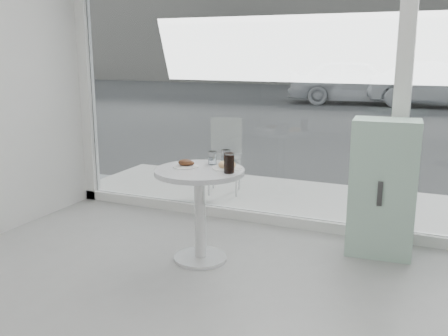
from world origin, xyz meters
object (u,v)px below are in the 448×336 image
at_px(mint_cabinet, 383,188).
at_px(car_silver, 442,85).
at_px(main_table, 200,196).
at_px(water_tumbler_b, 226,158).
at_px(plate_fritter, 186,164).
at_px(plate_donut, 227,166).
at_px(car_white, 356,81).
at_px(water_tumbler_a, 212,159).
at_px(cola_glass, 229,163).
at_px(patio_chair, 225,150).

distance_m(mint_cabinet, car_silver, 12.57).
distance_m(main_table, mint_cabinet, 1.52).
distance_m(car_silver, water_tumbler_b, 13.14).
bearing_deg(car_silver, plate_fritter, 172.41).
xyz_separation_m(mint_cabinet, plate_donut, (-1.13, -0.64, 0.22)).
distance_m(car_white, plate_donut, 13.37).
bearing_deg(plate_fritter, mint_cabinet, 26.64).
distance_m(water_tumbler_a, cola_glass, 0.33).
height_order(mint_cabinet, plate_donut, mint_cabinet).
relative_size(patio_chair, water_tumbler_b, 7.32).
bearing_deg(water_tumbler_a, water_tumbler_b, 33.31).
distance_m(car_white, cola_glass, 13.50).
relative_size(patio_chair, car_white, 0.20).
bearing_deg(mint_cabinet, car_silver, 84.34).
bearing_deg(cola_glass, plate_donut, 119.28).
relative_size(plate_donut, water_tumbler_a, 2.18).
xyz_separation_m(water_tumbler_b, cola_glass, (0.15, -0.28, 0.02)).
height_order(patio_chair, car_silver, car_silver).
relative_size(patio_chair, car_silver, 0.21).
xyz_separation_m(mint_cabinet, plate_fritter, (-1.45, -0.73, 0.22)).
bearing_deg(patio_chair, car_silver, 63.30).
distance_m(main_table, car_silver, 13.41).
relative_size(main_table, car_silver, 0.18).
bearing_deg(car_white, cola_glass, 176.97).
xyz_separation_m(plate_donut, cola_glass, (0.07, -0.13, 0.05)).
relative_size(water_tumbler_b, cola_glass, 0.76).
distance_m(car_white, plate_fritter, 13.43).
relative_size(mint_cabinet, cola_glass, 7.36).
height_order(main_table, mint_cabinet, mint_cabinet).
bearing_deg(main_table, plate_donut, 28.09).
xyz_separation_m(plate_donut, water_tumbler_a, (-0.17, 0.09, 0.03)).
relative_size(plate_fritter, cola_glass, 1.31).
height_order(car_silver, water_tumbler_b, car_silver).
xyz_separation_m(plate_donut, water_tumbler_b, (-0.08, 0.15, 0.03)).
bearing_deg(cola_glass, plate_fritter, 174.78).
relative_size(water_tumbler_a, water_tumbler_b, 0.93).
relative_size(patio_chair, plate_fritter, 4.25).
relative_size(car_silver, plate_donut, 17.41).
bearing_deg(plate_fritter, plate_donut, 16.09).
relative_size(car_white, water_tumbler_a, 39.08).
xyz_separation_m(patio_chair, water_tumbler_a, (0.60, -1.65, 0.28)).
bearing_deg(main_table, patio_chair, 107.34).
bearing_deg(mint_cabinet, plate_fritter, -157.57).
relative_size(mint_cabinet, car_white, 0.27).
xyz_separation_m(plate_fritter, cola_glass, (0.39, -0.04, 0.05)).
distance_m(car_silver, cola_glass, 13.40).
relative_size(main_table, water_tumbler_a, 6.96).
xyz_separation_m(main_table, plate_fritter, (-0.12, 0.01, 0.25)).
height_order(water_tumbler_b, cola_glass, cola_glass).
bearing_deg(water_tumbler_b, plate_fritter, -134.69).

